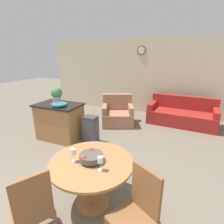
{
  "coord_description": "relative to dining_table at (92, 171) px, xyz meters",
  "views": [
    {
      "loc": [
        1.27,
        -1.05,
        2.08
      ],
      "look_at": [
        -0.13,
        2.21,
        0.93
      ],
      "focal_mm": 28.0,
      "sensor_mm": 36.0,
      "label": 1
    }
  ],
  "objects": [
    {
      "name": "couch",
      "position": [
        1.02,
        3.89,
        -0.27
      ],
      "size": [
        2.05,
        1.03,
        0.85
      ],
      "rotation": [
        0.0,
        0.0,
        -0.06
      ],
      "color": "maroon",
      "rests_on": "ground_plane"
    },
    {
      "name": "kitchen_island",
      "position": [
        -1.83,
        1.56,
        -0.1
      ],
      "size": [
        1.13,
        0.74,
        0.93
      ],
      "color": "#9E6B3D",
      "rests_on": "ground_plane"
    },
    {
      "name": "armchair",
      "position": [
        -0.85,
        3.12,
        -0.26
      ],
      "size": [
        1.19,
        1.15,
        0.9
      ],
      "rotation": [
        0.0,
        0.0,
        0.41
      ],
      "color": "#A87056",
      "rests_on": "ground_plane"
    },
    {
      "name": "potted_plant",
      "position": [
        -1.97,
        1.71,
        0.58
      ],
      "size": [
        0.28,
        0.28,
        0.39
      ],
      "color": "beige",
      "rests_on": "kitchen_island"
    },
    {
      "name": "trash_bin",
      "position": [
        -0.99,
        1.68,
        -0.23
      ],
      "size": [
        0.33,
        0.27,
        0.68
      ],
      "color": "#47474C",
      "rests_on": "ground_plane"
    },
    {
      "name": "dining_chair_near_right",
      "position": [
        0.74,
        -0.32,
        -0.04
      ],
      "size": [
        0.57,
        0.57,
        0.98
      ],
      "rotation": [
        0.0,
        0.0,
        8.91
      ],
      "color": "brown",
      "rests_on": "ground_plane"
    },
    {
      "name": "wall_back",
      "position": [
        -0.22,
        4.64,
        0.79
      ],
      "size": [
        8.0,
        0.09,
        2.7
      ],
      "color": "beige",
      "rests_on": "ground_plane"
    },
    {
      "name": "dining_table",
      "position": [
        0.0,
        0.0,
        0.0
      ],
      "size": [
        1.14,
        1.14,
        0.73
      ],
      "color": "#9E6B3D",
      "rests_on": "ground_plane"
    },
    {
      "name": "fruit_bowl",
      "position": [
        0.0,
        0.0,
        0.23
      ],
      "size": [
        0.32,
        0.32,
        0.13
      ],
      "color": "#4C4742",
      "rests_on": "dining_table"
    },
    {
      "name": "wine_glass_right",
      "position": [
        0.2,
        -0.12,
        0.3
      ],
      "size": [
        0.07,
        0.07,
        0.19
      ],
      "color": "silver",
      "rests_on": "dining_table"
    },
    {
      "name": "dining_chair_near_left",
      "position": [
        -0.32,
        -0.74,
        -0.04
      ],
      "size": [
        0.57,
        0.57,
        0.98
      ],
      "rotation": [
        0.0,
        0.0,
        7.34
      ],
      "color": "brown",
      "rests_on": "ground_plane"
    },
    {
      "name": "wine_glass_left",
      "position": [
        -0.21,
        -0.09,
        0.3
      ],
      "size": [
        0.07,
        0.07,
        0.19
      ],
      "color": "silver",
      "rests_on": "dining_table"
    },
    {
      "name": "teal_bowl",
      "position": [
        -1.68,
        1.43,
        0.41
      ],
      "size": [
        0.36,
        0.36,
        0.06
      ],
      "color": "teal",
      "rests_on": "kitchen_island"
    }
  ]
}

